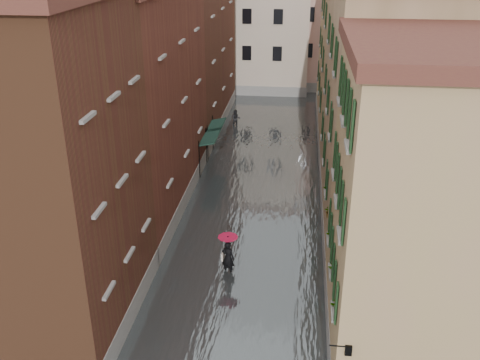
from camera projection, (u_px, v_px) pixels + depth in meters
The scene contains 16 objects.
ground at pixel (235, 300), 23.87m from camera, with size 120.00×120.00×0.00m, color #5F5F62.
floodwater at pixel (259, 180), 35.60m from camera, with size 10.00×60.00×0.20m, color #4A5052.
building_left_near at pixel (44, 179), 20.12m from camera, with size 6.00×8.00×13.00m, color brown.
building_left_mid at pixel (132, 104), 30.18m from camera, with size 6.00×14.00×12.50m, color #5E2D1D.
building_left_far at pixel (186, 43), 43.45m from camera, with size 6.00×16.00×14.00m, color brown.
building_right_near at pixel (423, 217), 18.95m from camera, with size 6.00×8.00×11.50m, color #A58C55.
building_right_mid at pixel (385, 108), 28.60m from camera, with size 6.00×14.00×13.00m, color tan.
building_right_far at pixel (359, 63), 42.49m from camera, with size 6.00×16.00×11.50m, color #A58C55.
building_end_cream at pixel (251, 25), 55.91m from camera, with size 12.00×9.00×13.00m, color beige.
building_end_pink at pixel (337, 29), 56.98m from camera, with size 10.00×9.00×12.00m, color #CA998E.
awning_near at pixel (210, 138), 36.16m from camera, with size 1.09×3.27×2.80m.
awning_far at pixel (216, 126), 38.40m from camera, with size 1.09×2.90×2.80m.
wall_lantern at pixel (348, 349), 16.74m from camera, with size 0.71×0.22×0.35m.
window_planters at pixel (333, 231), 22.49m from camera, with size 0.59×10.31×0.84m.
pedestrian_main at pixel (228, 252), 25.25m from camera, with size 0.97×0.97×2.06m.
pedestrian_far at pixel (236, 119), 45.52m from camera, with size 0.74×0.58×1.52m, color black.
Camera 1 is at (2.49, -19.38, 14.74)m, focal length 40.00 mm.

